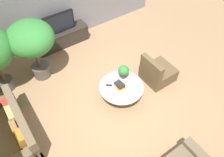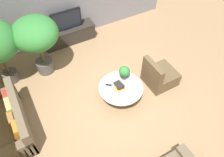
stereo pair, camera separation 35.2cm
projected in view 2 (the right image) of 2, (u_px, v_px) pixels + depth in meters
name	position (u px, v px, depth m)	size (l,w,h in m)	color
ground_plane	(114.00, 103.00, 5.76)	(24.00, 24.00, 0.00)	#9E7A56
media_console	(69.00, 35.00, 7.23)	(1.73, 0.50, 0.53)	#2D2823
television	(66.00, 20.00, 6.80)	(0.98, 0.13, 0.63)	black
coffee_table	(121.00, 90.00, 5.69)	(1.15, 1.15, 0.39)	#756656
couch_by_wall	(10.00, 123.00, 5.03)	(0.84, 1.79, 0.84)	brown
armchair_wicker	(159.00, 76.00, 6.02)	(0.80, 0.76, 0.86)	brown
potted_palm_corner	(36.00, 36.00, 5.59)	(1.20, 1.20, 1.78)	#514C47
potted_plant_tabletop	(124.00, 72.00, 5.66)	(0.29, 0.29, 0.38)	#514C47
book_stack	(119.00, 86.00, 5.54)	(0.26, 0.28, 0.14)	gold
remote_black	(109.00, 85.00, 5.64)	(0.04, 0.16, 0.02)	black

